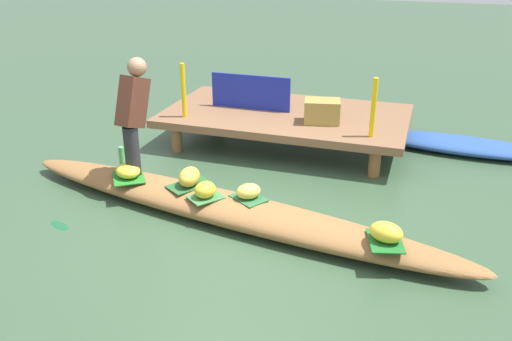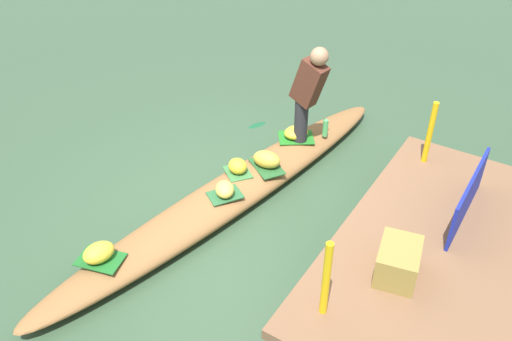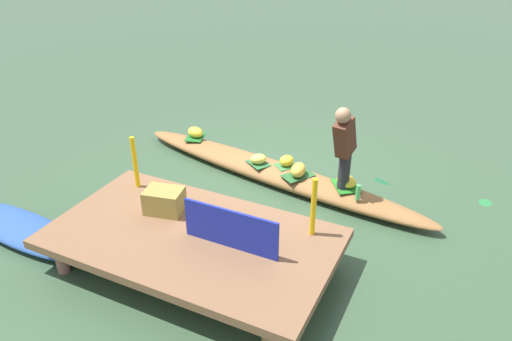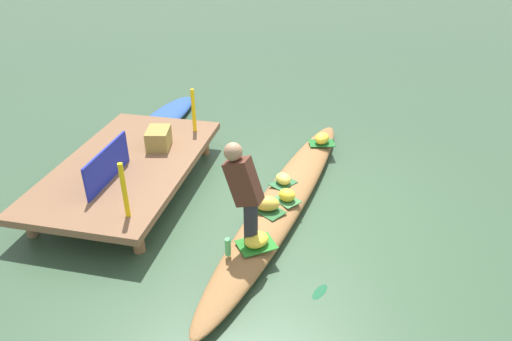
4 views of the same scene
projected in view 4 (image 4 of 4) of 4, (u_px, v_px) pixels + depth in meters
canal_water at (283, 208)px, 6.39m from camera, size 40.00×40.00×0.00m
dock_platform at (128, 166)px, 6.62m from camera, size 3.20×1.80×0.44m
vendor_boat at (283, 200)px, 6.33m from camera, size 5.12×1.46×0.24m
moored_boat at (163, 119)px, 8.76m from camera, size 2.45×0.80×0.18m
leaf_mat_0 at (287, 200)px, 6.11m from camera, size 0.39×0.41×0.01m
banana_bunch_0 at (287, 195)px, 6.07m from camera, size 0.27×0.28×0.16m
leaf_mat_1 at (256, 245)px, 5.32m from camera, size 0.50×0.53×0.01m
banana_bunch_1 at (256, 240)px, 5.28m from camera, size 0.39×0.37×0.14m
leaf_mat_2 at (322, 143)px, 7.56m from camera, size 0.37×0.46×0.01m
banana_bunch_2 at (322, 138)px, 7.51m from camera, size 0.34×0.29×0.17m
leaf_mat_3 at (267, 210)px, 5.92m from camera, size 0.47×0.52×0.01m
banana_bunch_3 at (267, 204)px, 5.87m from camera, size 0.24×0.34×0.19m
leaf_mat_4 at (283, 183)px, 6.48m from camera, size 0.42×0.39×0.01m
banana_bunch_4 at (283, 179)px, 6.44m from camera, size 0.31×0.31×0.15m
vendor_person at (244, 190)px, 5.03m from camera, size 0.25×0.45×1.24m
water_bottle at (228, 247)px, 5.12m from camera, size 0.07×0.07×0.22m
market_banner at (107, 165)px, 6.06m from camera, size 1.10×0.03×0.46m
railing_post_west at (124, 190)px, 5.29m from camera, size 0.06×0.06×0.70m
railing_post_east at (194, 111)px, 7.32m from camera, size 0.06×0.06×0.70m
produce_crate at (159, 138)px, 6.93m from camera, size 0.50×0.40×0.29m
drifting_plant_0 at (320, 292)px, 5.00m from camera, size 0.29×0.21×0.01m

